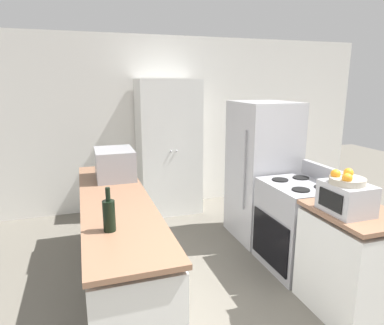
{
  "coord_description": "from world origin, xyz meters",
  "views": [
    {
      "loc": [
        -1.16,
        -1.57,
        1.93
      ],
      "look_at": [
        0.0,
        1.97,
        1.05
      ],
      "focal_mm": 32.0,
      "sensor_mm": 36.0,
      "label": 1
    }
  ],
  "objects_px": {
    "toaster_oven": "(346,198)",
    "fruit_bowl": "(346,179)",
    "stove": "(298,225)",
    "microwave": "(115,164)",
    "wine_bottle": "(109,215)",
    "refrigerator": "(262,171)",
    "pantry_cabinet": "(168,147)"
  },
  "relations": [
    {
      "from": "toaster_oven",
      "to": "fruit_bowl",
      "type": "height_order",
      "value": "fruit_bowl"
    },
    {
      "from": "stove",
      "to": "microwave",
      "type": "relative_size",
      "value": 2.12
    },
    {
      "from": "wine_bottle",
      "to": "fruit_bowl",
      "type": "height_order",
      "value": "fruit_bowl"
    },
    {
      "from": "wine_bottle",
      "to": "fruit_bowl",
      "type": "xyz_separation_m",
      "value": [
        1.78,
        -0.23,
        0.16
      ]
    },
    {
      "from": "toaster_oven",
      "to": "refrigerator",
      "type": "bearing_deg",
      "value": 84.46
    },
    {
      "from": "wine_bottle",
      "to": "stove",
      "type": "bearing_deg",
      "value": 15.52
    },
    {
      "from": "stove",
      "to": "pantry_cabinet",
      "type": "bearing_deg",
      "value": 113.35
    },
    {
      "from": "wine_bottle",
      "to": "toaster_oven",
      "type": "relative_size",
      "value": 0.85
    },
    {
      "from": "pantry_cabinet",
      "to": "stove",
      "type": "bearing_deg",
      "value": -66.65
    },
    {
      "from": "stove",
      "to": "microwave",
      "type": "height_order",
      "value": "microwave"
    },
    {
      "from": "refrigerator",
      "to": "microwave",
      "type": "xyz_separation_m",
      "value": [
        -1.78,
        0.01,
        0.23
      ]
    },
    {
      "from": "stove",
      "to": "wine_bottle",
      "type": "bearing_deg",
      "value": -164.48
    },
    {
      "from": "toaster_oven",
      "to": "fruit_bowl",
      "type": "bearing_deg",
      "value": -176.3
    },
    {
      "from": "refrigerator",
      "to": "toaster_oven",
      "type": "xyz_separation_m",
      "value": [
        -0.15,
        -1.58,
        0.19
      ]
    },
    {
      "from": "stove",
      "to": "fruit_bowl",
      "type": "height_order",
      "value": "fruit_bowl"
    },
    {
      "from": "pantry_cabinet",
      "to": "wine_bottle",
      "type": "relative_size",
      "value": 6.25
    },
    {
      "from": "toaster_oven",
      "to": "stove",
      "type": "bearing_deg",
      "value": 79.54
    },
    {
      "from": "wine_bottle",
      "to": "toaster_oven",
      "type": "height_order",
      "value": "wine_bottle"
    },
    {
      "from": "pantry_cabinet",
      "to": "stove",
      "type": "height_order",
      "value": "pantry_cabinet"
    },
    {
      "from": "pantry_cabinet",
      "to": "wine_bottle",
      "type": "bearing_deg",
      "value": -112.83
    },
    {
      "from": "microwave",
      "to": "fruit_bowl",
      "type": "xyz_separation_m",
      "value": [
        1.61,
        -1.59,
        0.12
      ]
    },
    {
      "from": "microwave",
      "to": "wine_bottle",
      "type": "bearing_deg",
      "value": -97.52
    },
    {
      "from": "refrigerator",
      "to": "wine_bottle",
      "type": "height_order",
      "value": "refrigerator"
    },
    {
      "from": "pantry_cabinet",
      "to": "fruit_bowl",
      "type": "relative_size",
      "value": 7.26
    },
    {
      "from": "refrigerator",
      "to": "microwave",
      "type": "height_order",
      "value": "refrigerator"
    },
    {
      "from": "pantry_cabinet",
      "to": "microwave",
      "type": "bearing_deg",
      "value": -126.76
    },
    {
      "from": "microwave",
      "to": "wine_bottle",
      "type": "relative_size",
      "value": 1.61
    },
    {
      "from": "refrigerator",
      "to": "wine_bottle",
      "type": "xyz_separation_m",
      "value": [
        -1.96,
        -1.34,
        0.19
      ]
    },
    {
      "from": "pantry_cabinet",
      "to": "fruit_bowl",
      "type": "height_order",
      "value": "pantry_cabinet"
    },
    {
      "from": "stove",
      "to": "fruit_bowl",
      "type": "bearing_deg",
      "value": -101.86
    },
    {
      "from": "stove",
      "to": "toaster_oven",
      "type": "height_order",
      "value": "toaster_oven"
    },
    {
      "from": "stove",
      "to": "fruit_bowl",
      "type": "relative_size",
      "value": 3.97
    }
  ]
}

